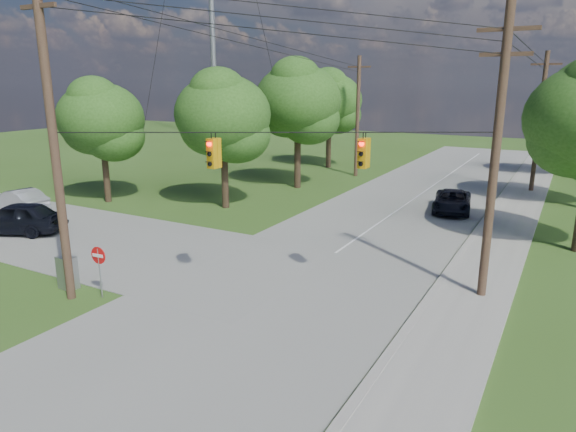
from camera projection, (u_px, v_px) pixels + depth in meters
The scene contains 18 objects.
ground at pixel (156, 330), 16.85m from camera, with size 140.00×140.00×0.00m, color #34551C.
main_road at pixel (284, 289), 20.13m from camera, with size 10.00×100.00×0.03m, color gray.
sidewalk_east at pixel (459, 326), 16.97m from camera, with size 2.60×100.00×0.12m, color #A5A29B.
pole_sw at pixel (52, 132), 17.78m from camera, with size 2.00×0.32×12.00m.
pole_ne at pixel (496, 153), 18.04m from camera, with size 2.00×0.32×10.50m.
pole_north_e at pixel (539, 122), 36.72m from camera, with size 2.00×0.32×10.00m.
pole_north_w at pixel (358, 116), 43.26m from camera, with size 2.00×0.32×10.00m.
power_lines at pixel (344, 54), 23.58m from camera, with size 13.93×29.62×4.93m.
traffic_signals at pixel (289, 153), 18.00m from camera, with size 4.91×3.27×1.05m.
tree_w_near at pixel (223, 115), 31.79m from camera, with size 6.00×6.00×8.40m.
tree_w_mid at pixel (298, 100), 37.92m from camera, with size 6.40×6.40×9.22m.
tree_w_far at pixel (330, 100), 47.39m from camera, with size 6.00×6.00×8.73m.
tree_cross_n at pixel (101, 118), 33.53m from camera, with size 5.60×5.60×7.91m.
car_cross_dark at pixel (16, 218), 27.30m from camera, with size 2.02×5.02×1.71m, color black.
car_cross_silver at pixel (20, 200), 31.91m from camera, with size 1.54×4.42×1.45m, color #B0B2B8.
car_main_north at pixel (452, 201), 32.02m from camera, with size 2.18×4.73×1.32m, color black.
control_cabinet at pixel (68, 273), 20.11m from camera, with size 0.72×0.52×1.31m, color gray.
do_not_enter_sign at pixel (99, 260), 19.02m from camera, with size 0.67×0.10×2.01m.
Camera 1 is at (11.28, -11.29, 7.90)m, focal length 32.00 mm.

